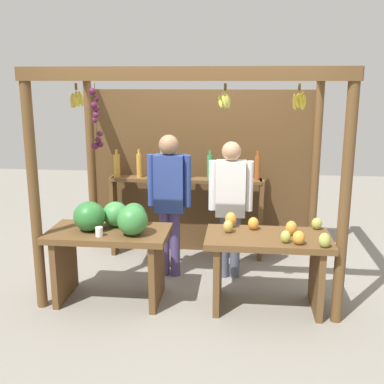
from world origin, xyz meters
name	(u,v)px	position (x,y,z in m)	size (l,w,h in m)	color
ground_plane	(194,277)	(0.00, 0.00, 0.00)	(12.00, 12.00, 0.00)	gray
market_stall	(197,155)	(-0.01, 0.38, 1.33)	(2.94, 1.81, 2.28)	brown
fruit_counter_left	(112,235)	(-0.75, -0.63, 0.68)	(1.18, 0.67, 1.02)	brown
fruit_counter_right	(268,254)	(0.78, -0.64, 0.55)	(1.18, 0.65, 0.88)	brown
bottle_shelf_unit	(185,194)	(-0.17, 0.64, 0.81)	(1.88, 0.22, 1.35)	brown
vendor_man	(169,193)	(-0.27, 0.03, 0.96)	(0.48, 0.22, 1.60)	#51427B
vendor_woman	(231,198)	(0.40, 0.05, 0.91)	(0.48, 0.21, 1.53)	#51586B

